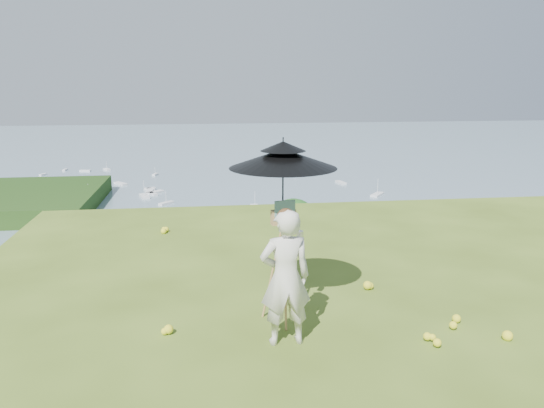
{
  "coord_description": "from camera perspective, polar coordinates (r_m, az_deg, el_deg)",
  "views": [
    {
      "loc": [
        -3.05,
        -6.18,
        3.12
      ],
      "look_at": [
        -1.9,
        2.66,
        1.03
      ],
      "focal_mm": 35.0,
      "sensor_mm": 36.0,
      "label": 1
    }
  ],
  "objects": [
    {
      "name": "bay_water",
      "position": [
        248.98,
        -6.65,
        4.54
      ],
      "size": [
        700.0,
        700.0,
        0.0
      ],
      "primitive_type": "plane",
      "color": "slate",
      "rests_on": "ground"
    },
    {
      "name": "slope_trees",
      "position": [
        45.1,
        -2.96,
        -10.51
      ],
      "size": [
        110.0,
        50.0,
        6.0
      ],
      "primitive_type": null,
      "color": "#174E19",
      "rests_on": "forest_slope"
    },
    {
      "name": "wildflowers",
      "position": [
        7.75,
        16.76,
        -10.67
      ],
      "size": [
        10.0,
        10.5,
        0.12
      ],
      "primitive_type": null,
      "color": "yellow",
      "rests_on": "ground"
    },
    {
      "name": "painter",
      "position": [
        6.34,
        1.45,
        -7.92
      ],
      "size": [
        0.64,
        0.44,
        1.68
      ],
      "primitive_type": "imported",
      "rotation": [
        0.0,
        0.0,
        3.2
      ],
      "color": "beige",
      "rests_on": "ground"
    },
    {
      "name": "moored_boats",
      "position": [
        171.44,
        -10.4,
        0.6
      ],
      "size": [
        140.0,
        140.0,
        0.7
      ],
      "primitive_type": null,
      "color": "silver",
      "rests_on": "bay_water"
    },
    {
      "name": "ground",
      "position": [
        7.57,
        17.51,
        -11.82
      ],
      "size": [
        14.0,
        14.0,
        0.0
      ],
      "primitive_type": "plane",
      "color": "#495F1B",
      "rests_on": "ground"
    },
    {
      "name": "shoreline_tier",
      "position": [
        90.17,
        -4.85,
        -12.56
      ],
      "size": [
        170.0,
        28.0,
        8.0
      ],
      "primitive_type": "cube",
      "color": "slate",
      "rests_on": "bay_water"
    },
    {
      "name": "sun_umbrella",
      "position": [
        6.66,
        1.18,
        2.6
      ],
      "size": [
        1.61,
        1.61,
        1.07
      ],
      "primitive_type": null,
      "rotation": [
        0.0,
        0.0,
        0.21
      ],
      "color": "black",
      "rests_on": "field_easel"
    },
    {
      "name": "field_easel",
      "position": [
        6.91,
        1.2,
        -6.2
      ],
      "size": [
        0.73,
        0.73,
        1.65
      ],
      "primitive_type": null,
      "rotation": [
        0.0,
        0.0,
        0.18
      ],
      "color": "#AE8549",
      "rests_on": "ground"
    },
    {
      "name": "harbor_town",
      "position": [
        87.54,
        -4.94,
        -8.73
      ],
      "size": [
        110.0,
        22.0,
        5.0
      ],
      "primitive_type": null,
      "color": "silver",
      "rests_on": "shoreline_tier"
    },
    {
      "name": "painter_cap",
      "position": [
        6.09,
        1.5,
        -0.95
      ],
      "size": [
        0.2,
        0.24,
        0.1
      ],
      "primitive_type": null,
      "rotation": [
        0.0,
        0.0,
        -0.0
      ],
      "color": "#CB6F7C",
      "rests_on": "painter"
    }
  ]
}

